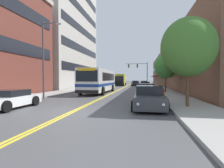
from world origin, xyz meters
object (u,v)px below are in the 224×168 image
at_px(box_truck, 120,80).
at_px(car_slate_blue_moving_lead, 136,83).
at_px(city_bus, 99,80).
at_px(car_dark_grey_parked_right_foreground, 149,98).
at_px(street_tree_right_near, 188,47).
at_px(car_champagne_parked_left_near, 102,85).
at_px(street_tree_right_mid, 166,66).
at_px(car_white_parked_left_mid, 9,99).
at_px(street_lamp_left_near, 46,53).
at_px(car_red_parked_right_far, 146,90).
at_px(fire_hydrant, 163,92).
at_px(car_silver_parked_right_mid, 144,84).
at_px(car_charcoal_moving_second, 135,83).
at_px(car_navy_parked_right_end, 145,86).
at_px(car_beige_parked_left_far, 109,84).
at_px(traffic_signal_mast, 140,69).

bearing_deg(box_truck, car_slate_blue_moving_lead, 67.47).
distance_m(city_bus, car_dark_grey_parked_right_foreground, 12.91).
bearing_deg(street_tree_right_near, car_champagne_parked_left_near, 114.63).
bearing_deg(car_dark_grey_parked_right_foreground, street_tree_right_mid, 78.29).
bearing_deg(car_white_parked_left_mid, street_lamp_left_near, 96.44).
height_order(car_red_parked_right_far, fire_hydrant, car_red_parked_right_far).
distance_m(car_silver_parked_right_mid, car_charcoal_moving_second, 6.28).
bearing_deg(car_dark_grey_parked_right_foreground, car_slate_blue_moving_lead, 92.88).
bearing_deg(box_truck, car_silver_parked_right_mid, -41.68).
xyz_separation_m(car_silver_parked_right_mid, car_navy_parked_right_end, (0.10, -8.82, -0.05)).
xyz_separation_m(car_navy_parked_right_end, street_tree_right_near, (2.22, -21.70, 3.20)).
height_order(car_dark_grey_parked_right_foreground, street_lamp_left_near, street_lamp_left_near).
height_order(car_white_parked_left_mid, car_silver_parked_right_mid, car_silver_parked_right_mid).
bearing_deg(car_silver_parked_right_mid, car_charcoal_moving_second, 111.53).
xyz_separation_m(car_white_parked_left_mid, street_tree_right_mid, (11.37, 14.42, 2.97)).
distance_m(car_beige_parked_left_far, car_charcoal_moving_second, 8.00).
distance_m(city_bus, car_navy_parked_right_end, 12.21).
height_order(car_beige_parked_left_far, car_charcoal_moving_second, car_charcoal_moving_second).
relative_size(traffic_signal_mast, street_tree_right_mid, 1.26).
height_order(car_champagne_parked_left_near, car_charcoal_moving_second, car_charcoal_moving_second).
height_order(car_champagne_parked_left_near, street_tree_right_near, street_tree_right_near).
xyz_separation_m(car_white_parked_left_mid, traffic_signal_mast, (7.59, 38.27, 3.95)).
bearing_deg(car_white_parked_left_mid, fire_hydrant, 38.42).
xyz_separation_m(car_champagne_parked_left_near, car_silver_parked_right_mid, (8.75, 6.39, 0.04)).
relative_size(traffic_signal_mast, street_lamp_left_near, 0.88).
bearing_deg(car_champagne_parked_left_near, car_silver_parked_right_mid, 36.15).
xyz_separation_m(box_truck, fire_hydrant, (8.01, -29.71, -1.08)).
relative_size(car_slate_blue_moving_lead, fire_hydrant, 6.15).
distance_m(traffic_signal_mast, fire_hydrant, 30.44).
bearing_deg(fire_hydrant, city_bus, 148.47).
height_order(car_slate_blue_moving_lead, box_truck, box_truck).
height_order(car_red_parked_right_far, street_tree_right_mid, street_tree_right_mid).
bearing_deg(car_white_parked_left_mid, box_truck, 86.44).
distance_m(city_bus, car_red_parked_right_far, 7.29).
xyz_separation_m(car_silver_parked_right_mid, fire_hydrant, (1.62, -24.02, -0.12)).
height_order(car_charcoal_moving_second, traffic_signal_mast, traffic_signal_mast).
bearing_deg(box_truck, car_beige_parked_left_far, -115.78).
bearing_deg(car_white_parked_left_mid, car_silver_parked_right_mid, 74.81).
relative_size(car_white_parked_left_mid, car_charcoal_moving_second, 0.92).
bearing_deg(fire_hydrant, car_white_parked_left_mid, -141.58).
height_order(car_white_parked_left_mid, car_navy_parked_right_end, car_navy_parked_right_end).
xyz_separation_m(box_truck, traffic_signal_mast, (5.24, 0.34, 2.90)).
relative_size(car_champagne_parked_left_near, street_tree_right_near, 0.85).
bearing_deg(car_charcoal_moving_second, street_tree_right_near, -82.75).
xyz_separation_m(car_beige_parked_left_far, street_tree_right_mid, (11.29, -18.81, 2.89)).
distance_m(car_red_parked_right_far, car_slate_blue_moving_lead, 38.62).
relative_size(car_beige_parked_left_far, street_tree_right_near, 0.88).
distance_m(car_champagne_parked_left_near, box_truck, 12.35).
distance_m(car_beige_parked_left_far, car_slate_blue_moving_lead, 15.79).
distance_m(car_dark_grey_parked_right_foreground, traffic_signal_mast, 36.85).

